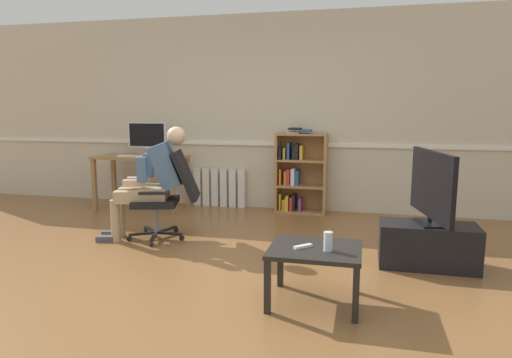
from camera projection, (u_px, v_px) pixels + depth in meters
ground_plane at (217, 271)px, 3.99m from camera, size 18.00×18.00×0.00m
back_wall at (276, 113)px, 6.32m from camera, size 12.00×0.13×2.70m
computer_desk at (141, 164)px, 6.37m from camera, size 1.27×0.59×0.76m
imac_monitor at (147, 136)px, 6.37m from camera, size 0.57×0.14×0.47m
keyboard at (134, 156)px, 6.23m from camera, size 0.44×0.12×0.02m
computer_mouse at (157, 156)px, 6.17m from camera, size 0.06×0.10×0.03m
bookshelf at (298, 173)px, 6.16m from camera, size 0.69×0.29×1.16m
radiator at (220, 187)px, 6.57m from camera, size 0.77×0.08×0.55m
office_chair at (169, 192)px, 4.91m from camera, size 0.79×0.65×0.98m
person_seated at (152, 180)px, 4.89m from camera, size 0.98×0.55×1.23m
tv_stand at (428, 245)px, 4.08m from camera, size 0.85×0.40×0.40m
tv_screen at (432, 186)px, 3.99m from camera, size 0.26×0.96×0.66m
coffee_table at (315, 255)px, 3.30m from camera, size 0.66×0.56×0.42m
drinking_glass at (328, 241)px, 3.20m from camera, size 0.07×0.07×0.14m
spare_remote at (303, 246)px, 3.29m from camera, size 0.13×0.13×0.02m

